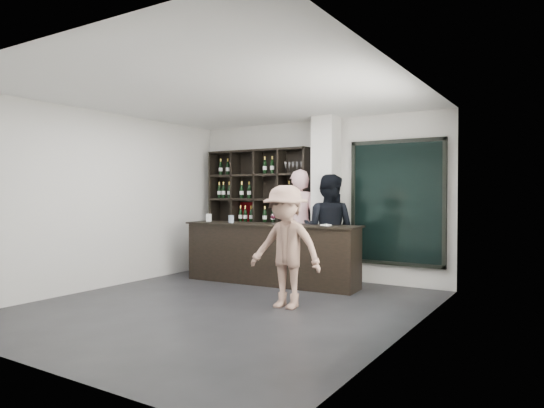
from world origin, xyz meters
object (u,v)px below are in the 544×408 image
Objects in this scene: tasting_counter at (271,254)px; customer at (286,247)px; taster_pink at (299,225)px; taster_black at (328,230)px; wine_shelf at (258,212)px.

tasting_counter is 1.77m from customer.
taster_pink reaches higher than taster_black.
tasting_counter is 0.83m from taster_pink.
tasting_counter is at bearing 129.42° from customer.
taster_black is at bearing 23.81° from tasting_counter.
taster_black is 1.13× the size of customer.
taster_pink reaches higher than customer.
customer is at bearing -48.73° from wine_shelf.
taster_black is at bearing 97.40° from customer.
wine_shelf is 1.21× the size of taster_pink.
customer is (1.10, -1.35, 0.31)m from tasting_counter.
wine_shelf reaches higher than tasting_counter.
wine_shelf is at bearing 131.52° from customer.
wine_shelf reaches higher than customer.
customer is (0.23, -1.81, -0.11)m from taster_black.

